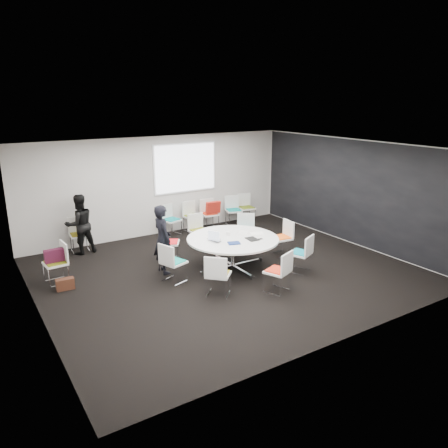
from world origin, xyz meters
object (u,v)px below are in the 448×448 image
chair_ring_d (169,249)px  maroon_bag (54,256)px  chair_ring_b (245,237)px  chair_spare_left (57,271)px  cup (228,234)px  chair_back_a (171,226)px  person_back (80,224)px  chair_back_d (233,216)px  chair_ring_h (300,260)px  chair_person_back (80,241)px  chair_back_c (209,219)px  chair_ring_a (281,244)px  person_main (162,239)px  conference_table (233,246)px  laptop (216,240)px  chair_back_e (246,213)px  chair_ring_f (218,283)px  chair_ring_c (199,237)px  chair_ring_e (173,270)px  chair_back_b (193,222)px  brown_bag (65,284)px  chair_ring_g (278,279)px

chair_ring_d → maroon_bag: (-2.64, 0.05, 0.34)m
chair_ring_b → chair_spare_left: (-4.74, 0.25, 0.00)m
cup → maroon_bag: 3.83m
cup → maroon_bag: size_ratio=0.22×
chair_back_a → person_back: person_back is taller
chair_ring_d → maroon_bag: chair_ring_d is taller
chair_ring_d → chair_back_d: (3.03, 1.77, 0.00)m
chair_ring_h → cup: chair_ring_h is taller
chair_back_d → chair_person_back: same height
chair_back_c → cup: (-1.15, -2.82, 0.50)m
chair_ring_h → cup: (-1.16, 1.25, 0.50)m
chair_ring_a → chair_back_a: (-1.63, 2.98, 0.00)m
person_main → person_back: size_ratio=1.03×
conference_table → chair_ring_a: chair_ring_a is taller
chair_back_c → laptop: size_ratio=2.45×
chair_back_e → laptop: bearing=54.0°
chair_ring_f → person_main: size_ratio=0.56×
chair_ring_c → chair_back_d: (1.95, 1.32, 0.00)m
chair_ring_e → person_back: size_ratio=0.57×
chair_ring_c → chair_back_b: 1.47m
chair_back_e → maroon_bag: (-6.20, -1.77, 0.34)m
chair_ring_f → laptop: (0.64, 1.12, 0.47)m
chair_ring_e → cup: chair_ring_e is taller
chair_ring_a → chair_ring_b: size_ratio=1.00×
chair_ring_d → brown_bag: size_ratio=2.44×
chair_back_a → chair_back_b: bearing=163.8°
chair_ring_c → chair_ring_g: size_ratio=1.00×
chair_spare_left → maroon_bag: bearing=90.0°
chair_ring_d → chair_ring_c: bearing=143.3°
chair_spare_left → person_main: 2.33m
chair_ring_a → laptop: size_ratio=2.45×
chair_ring_b → chair_ring_d: bearing=31.7°
chair_back_d → conference_table: bearing=72.6°
chair_ring_a → person_main: person_main is taller
chair_ring_c → brown_bag: bearing=10.6°
chair_ring_e → person_back: 3.15m
chair_ring_c → chair_back_e: (2.48, 1.37, 0.00)m
chair_back_c → chair_back_e: (1.37, 0.02, 0.00)m
chair_back_d → brown_bag: (-5.60, -2.17, -0.16)m
chair_back_b → person_back: (-3.30, -0.18, 0.49)m
chair_ring_c → chair_spare_left: 3.72m
person_main → chair_back_b: bearing=-40.3°
chair_ring_e → maroon_bag: 2.53m
chair_person_back → cup: (2.72, -2.83, 0.50)m
laptop → chair_ring_h: bearing=-130.3°
chair_back_a → maroon_bag: 3.98m
chair_ring_c → cup: (-0.04, -1.47, 0.50)m
chair_ring_e → chair_ring_f: (0.46, -1.08, 0.00)m
chair_back_b → chair_person_back: (-3.30, -0.01, 0.00)m
chair_back_a → chair_back_d: (2.12, -0.04, 0.00)m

